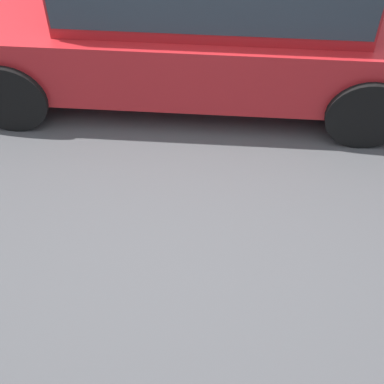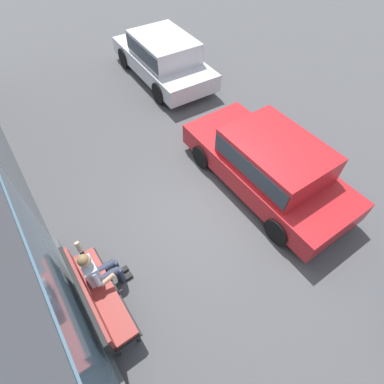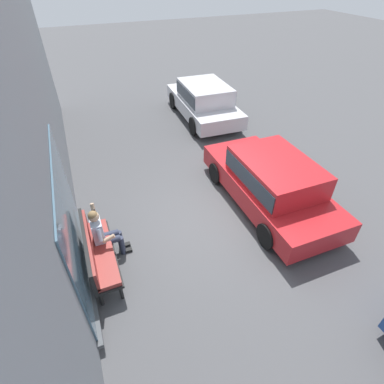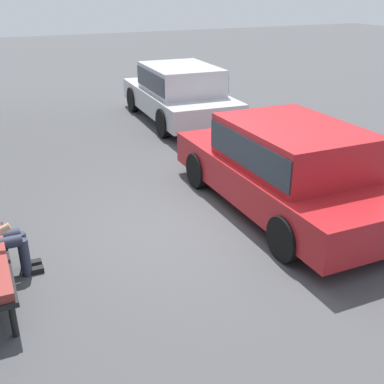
{
  "view_description": "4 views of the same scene",
  "coord_description": "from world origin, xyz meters",
  "views": [
    {
      "loc": [
        -0.21,
        2.6,
        3.28
      ],
      "look_at": [
        -0.08,
        0.57,
        0.88
      ],
      "focal_mm": 55.0,
      "sensor_mm": 36.0,
      "label": 1
    },
    {
      "loc": [
        -3.02,
        2.6,
        5.68
      ],
      "look_at": [
        -0.0,
        0.5,
        1.19
      ],
      "focal_mm": 28.0,
      "sensor_mm": 36.0,
      "label": 2
    },
    {
      "loc": [
        -5.06,
        2.6,
        5.34
      ],
      "look_at": [
        0.14,
        0.49,
        0.91
      ],
      "focal_mm": 28.0,
      "sensor_mm": 36.0,
      "label": 3
    },
    {
      "loc": [
        -5.8,
        2.6,
        3.37
      ],
      "look_at": [
        -0.5,
        0.18,
        0.82
      ],
      "focal_mm": 45.0,
      "sensor_mm": 36.0,
      "label": 4
    }
  ],
  "objects": [
    {
      "name": "ground_plane",
      "position": [
        0.0,
        0.0,
        0.0
      ],
      "size": [
        60.0,
        60.0,
        0.0
      ],
      "primitive_type": "plane",
      "color": "#4C4C4F"
    },
    {
      "name": "parked_car_mid",
      "position": [
        -0.03,
        -1.67,
        0.78
      ],
      "size": [
        4.39,
        1.96,
        1.43
      ],
      "color": "red",
      "rests_on": "ground_plane"
    },
    {
      "name": "person_on_phone",
      "position": [
        -0.19,
        2.67,
        0.7
      ],
      "size": [
        0.73,
        0.74,
        1.33
      ],
      "color": "#2D3347",
      "rests_on": "ground_plane"
    },
    {
      "name": "bench",
      "position": [
        -0.53,
        2.9,
        0.57
      ],
      "size": [
        1.93,
        0.55,
        1.0
      ],
      "color": "black",
      "rests_on": "ground_plane"
    },
    {
      "name": "parked_car_far",
      "position": [
        5.69,
        -2.29,
        0.79
      ],
      "size": [
        4.4,
        2.09,
        1.44
      ],
      "color": "silver",
      "rests_on": "ground_plane"
    },
    {
      "name": "building_facade",
      "position": [
        -0.0,
        3.4,
        2.54
      ],
      "size": [
        18.0,
        0.51,
        5.11
      ],
      "color": "gray",
      "rests_on": "ground_plane"
    }
  ]
}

